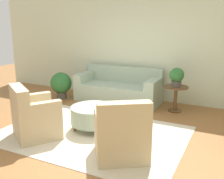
{
  "coord_description": "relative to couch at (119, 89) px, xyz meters",
  "views": [
    {
      "loc": [
        2.35,
        -3.9,
        2.02
      ],
      "look_at": [
        0.15,
        0.55,
        0.75
      ],
      "focal_mm": 42.0,
      "sensor_mm": 36.0,
      "label": 1
    }
  ],
  "objects": [
    {
      "name": "side_table",
      "position": [
        1.53,
        -0.16,
        0.09
      ],
      "size": [
        0.56,
        0.56,
        0.6
      ],
      "color": "brown",
      "rests_on": "ground_plane"
    },
    {
      "name": "ground_plane",
      "position": [
        0.44,
        -2.15,
        -0.33
      ],
      "size": [
        16.0,
        16.0,
        0.0
      ],
      "primitive_type": "plane",
      "color": "#996638"
    },
    {
      "name": "potted_plant_on_side_table",
      "position": [
        1.53,
        -0.16,
        0.51
      ],
      "size": [
        0.33,
        0.33,
        0.43
      ],
      "color": "#4C4742",
      "rests_on": "side_table"
    },
    {
      "name": "potted_plant_floor",
      "position": [
        -1.54,
        -0.43,
        0.08
      ],
      "size": [
        0.57,
        0.57,
        0.71
      ],
      "color": "#4C4742",
      "rests_on": "ground_plane"
    },
    {
      "name": "wall_back",
      "position": [
        0.44,
        0.57,
        1.07
      ],
      "size": [
        9.31,
        0.12,
        2.8
      ],
      "color": "beige",
      "rests_on": "ground_plane"
    },
    {
      "name": "couch",
      "position": [
        0.0,
        0.0,
        0.0
      ],
      "size": [
        2.19,
        0.91,
        0.88
      ],
      "color": "#9EB29E",
      "rests_on": "ground_plane"
    },
    {
      "name": "armchair_right",
      "position": [
        1.31,
        -2.72,
        0.05
      ],
      "size": [
        1.04,
        1.03,
        0.95
      ],
      "color": "#C6B289",
      "rests_on": "rug"
    },
    {
      "name": "ottoman_table",
      "position": [
        0.35,
        -1.93,
        -0.03
      ],
      "size": [
        0.87,
        0.87,
        0.45
      ],
      "color": "#9EB29E",
      "rests_on": "rug"
    },
    {
      "name": "rug",
      "position": [
        0.44,
        -2.15,
        -0.32
      ],
      "size": [
        3.4,
        2.38,
        0.01
      ],
      "color": "beige",
      "rests_on": "ground_plane"
    },
    {
      "name": "armchair_left",
      "position": [
        -0.42,
        -2.72,
        0.05
      ],
      "size": [
        1.04,
        1.03,
        0.95
      ],
      "color": "#C6B289",
      "rests_on": "rug"
    }
  ]
}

